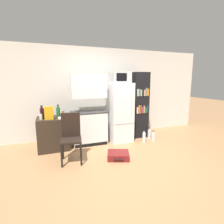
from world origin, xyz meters
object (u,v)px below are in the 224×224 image
object	(u,v)px
bottle_green_tall	(58,112)
bottle_clear_short	(41,117)
water_bottle_middle	(153,137)
bottle_wine_dark	(42,113)
kitchen_hutch	(89,113)
water_bottle_back	(144,137)
microwave	(120,77)
bottle_amber_beer	(63,115)
bottle_olive_oil	(41,113)
bookshelf	(139,105)
refrigerator	(120,112)
bottle_ketchup_red	(50,114)
water_bottle_front	(149,134)
chair	(71,133)
cereal_box	(49,113)
suitcase_large_flat	(118,155)
bowl	(61,118)
side_table	(53,133)

from	to	relation	value
bottle_green_tall	bottle_clear_short	size ratio (longest dim) A/B	2.03
water_bottle_middle	bottle_wine_dark	bearing A→B (deg)	172.94
kitchen_hutch	water_bottle_back	distance (m)	1.61
microwave	bottle_clear_short	distance (m)	2.18
bottle_amber_beer	bottle_olive_oil	bearing A→B (deg)	160.62
microwave	bookshelf	size ratio (longest dim) A/B	0.26
bottle_amber_beer	water_bottle_middle	world-z (taller)	bottle_amber_beer
kitchen_hutch	water_bottle_middle	bearing A→B (deg)	-15.26
bottle_amber_beer	water_bottle_middle	bearing A→B (deg)	-7.48
refrigerator	bottle_clear_short	size ratio (longest dim) A/B	10.47
bottle_clear_short	refrigerator	bearing A→B (deg)	4.28
bookshelf	bottle_ketchup_red	distance (m)	2.46
bottle_olive_oil	water_bottle_front	xyz separation A→B (m)	(2.82, -0.25, -0.75)
bookshelf	bottle_olive_oil	bearing A→B (deg)	-178.84
bottle_olive_oil	refrigerator	bearing A→B (deg)	-1.96
bottle_olive_oil	bottle_green_tall	xyz separation A→B (m)	(0.37, -0.10, 0.01)
bottle_clear_short	chair	world-z (taller)	chair
cereal_box	water_bottle_front	xyz separation A→B (m)	(2.66, 0.03, -0.78)
bottle_wine_dark	water_bottle_back	world-z (taller)	bottle_wine_dark
chair	suitcase_large_flat	bearing A→B (deg)	-6.70
microwave	bottle_olive_oil	xyz separation A→B (m)	(-1.97, 0.07, -0.84)
bowl	bookshelf	bearing A→B (deg)	8.81
bottle_amber_beer	suitcase_large_flat	bearing A→B (deg)	-43.74
bowl	bottle_amber_beer	bearing A→B (deg)	65.55
water_bottle_back	side_table	bearing A→B (deg)	170.58
microwave	chair	size ratio (longest dim) A/B	0.49
bookshelf	water_bottle_middle	xyz separation A→B (m)	(0.17, -0.53, -0.81)
bowl	water_bottle_middle	size ratio (longest dim) A/B	0.50
water_bottle_middle	suitcase_large_flat	bearing A→B (deg)	-153.10
chair	water_bottle_middle	bearing A→B (deg)	19.15
bottle_olive_oil	water_bottle_back	size ratio (longest dim) A/B	0.83
refrigerator	chair	world-z (taller)	refrigerator
side_table	bowl	world-z (taller)	bowl
microwave	chair	world-z (taller)	microwave
suitcase_large_flat	refrigerator	bearing A→B (deg)	86.66
side_table	refrigerator	bearing A→B (deg)	0.32
side_table	microwave	distance (m)	2.20
bottle_olive_oil	bottle_green_tall	size ratio (longest dim) A/B	0.89
side_table	suitcase_large_flat	bearing A→B (deg)	-40.02
microwave	bottle_olive_oil	size ratio (longest dim) A/B	1.78
refrigerator	bottle_wine_dark	distance (m)	1.96
refrigerator	suitcase_large_flat	xyz separation A→B (m)	(-0.48, -1.07, -0.72)
refrigerator	bookshelf	xyz separation A→B (m)	(0.67, 0.12, 0.15)
side_table	suitcase_large_flat	size ratio (longest dim) A/B	1.38
kitchen_hutch	bottle_amber_beer	world-z (taller)	kitchen_hutch
bottle_amber_beer	water_bottle_back	world-z (taller)	bottle_amber_beer
refrigerator	suitcase_large_flat	bearing A→B (deg)	-114.19
side_table	bottle_clear_short	distance (m)	0.53
water_bottle_front	water_bottle_back	xyz separation A→B (m)	(-0.30, -0.21, 0.00)
microwave	suitcase_large_flat	distance (m)	2.03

